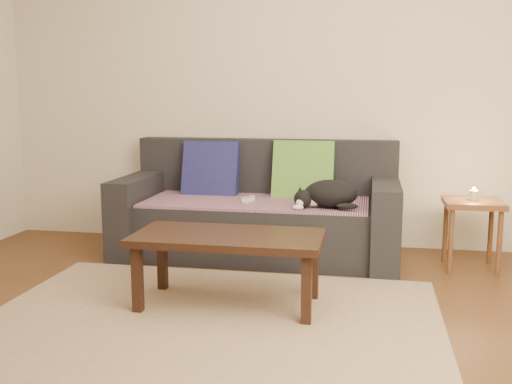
% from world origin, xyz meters
% --- Properties ---
extents(ground, '(4.50, 4.50, 0.00)m').
position_xyz_m(ground, '(0.00, 0.00, 0.00)').
color(ground, brown).
rests_on(ground, ground).
extents(back_wall, '(4.50, 0.04, 2.60)m').
position_xyz_m(back_wall, '(0.00, 2.00, 1.30)').
color(back_wall, beige).
rests_on(back_wall, ground).
extents(sofa, '(2.10, 0.94, 0.87)m').
position_xyz_m(sofa, '(0.00, 1.57, 0.31)').
color(sofa, '#232328').
rests_on(sofa, ground).
extents(throw_blanket, '(1.66, 0.74, 0.02)m').
position_xyz_m(throw_blanket, '(0.00, 1.48, 0.43)').
color(throw_blanket, '#3B2546').
rests_on(throw_blanket, sofa).
extents(cushion_navy, '(0.45, 0.23, 0.46)m').
position_xyz_m(cushion_navy, '(-0.42, 1.74, 0.63)').
color(cushion_navy, '#120F41').
rests_on(cushion_navy, throw_blanket).
extents(cushion_green, '(0.47, 0.25, 0.49)m').
position_xyz_m(cushion_green, '(0.32, 1.74, 0.63)').
color(cushion_green, '#0D5337').
rests_on(cushion_green, throw_blanket).
extents(cat, '(0.48, 0.36, 0.20)m').
position_xyz_m(cat, '(0.55, 1.29, 0.53)').
color(cat, black).
rests_on(cat, throw_blanket).
extents(wii_remote_a, '(0.07, 0.15, 0.03)m').
position_xyz_m(wii_remote_a, '(-0.06, 1.47, 0.46)').
color(wii_remote_a, white).
rests_on(wii_remote_a, throw_blanket).
extents(wii_remote_b, '(0.07, 0.15, 0.03)m').
position_xyz_m(wii_remote_b, '(-0.05, 1.41, 0.46)').
color(wii_remote_b, white).
rests_on(wii_remote_b, throw_blanket).
extents(side_table, '(0.40, 0.40, 0.49)m').
position_xyz_m(side_table, '(1.55, 1.47, 0.41)').
color(side_table, brown).
rests_on(side_table, ground).
extents(candle, '(0.06, 0.06, 0.09)m').
position_xyz_m(candle, '(1.55, 1.47, 0.53)').
color(candle, beige).
rests_on(candle, side_table).
extents(rug, '(2.50, 1.80, 0.01)m').
position_xyz_m(rug, '(0.00, 0.15, 0.01)').
color(rug, tan).
rests_on(rug, ground).
extents(coffee_table, '(1.08, 0.54, 0.43)m').
position_xyz_m(coffee_table, '(0.04, 0.39, 0.38)').
color(coffee_table, black).
rests_on(coffee_table, rug).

